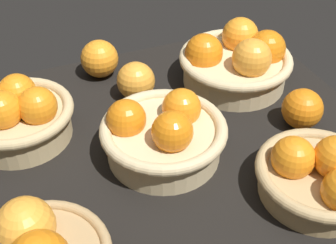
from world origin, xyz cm
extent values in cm
cube|color=black|center=(0.00, 0.00, 1.50)|extent=(84.00, 72.00, 3.00)
cylinder|color=#D3BC8C|center=(-0.68, 0.53, 5.99)|extent=(20.07, 20.07, 5.98)
torus|color=#D3BC8C|center=(-0.68, 0.53, 8.98)|extent=(22.26, 22.26, 2.19)
sphere|color=orange|center=(-5.07, -1.90, 10.57)|extent=(7.01, 7.01, 7.01)
sphere|color=orange|center=(4.92, -2.79, 10.38)|extent=(7.01, 7.01, 7.01)
sphere|color=orange|center=(-0.75, 4.27, 11.29)|extent=(7.01, 7.01, 7.01)
cylinder|color=tan|center=(-20.33, 18.34, 5.34)|extent=(18.50, 18.50, 4.69)
torus|color=tan|center=(-20.33, 18.34, 7.69)|extent=(20.59, 20.59, 2.09)
sphere|color=orange|center=(-22.33, 18.70, 10.47)|extent=(7.05, 7.05, 7.05)
sphere|color=orange|center=(-16.83, 15.48, 9.58)|extent=(7.05, 7.05, 7.05)
cylinder|color=tan|center=(22.13, -14.17, 5.95)|extent=(18.50, 18.50, 5.89)
torus|color=tan|center=(22.13, -14.17, 8.89)|extent=(20.51, 20.51, 2.01)
sphere|color=orange|center=(24.40, -12.30, 11.15)|extent=(7.04, 7.04, 7.04)
sphere|color=orange|center=(18.49, -11.50, 10.92)|extent=(7.04, 7.04, 7.04)
sphere|color=orange|center=(21.22, -17.72, 10.49)|extent=(7.04, 7.04, 7.04)
sphere|color=#F49E33|center=(24.54, 12.89, 9.19)|extent=(8.35, 8.35, 8.35)
cylinder|color=#D3BC8C|center=(-23.40, -15.30, 5.97)|extent=(21.97, 21.97, 5.95)
torus|color=#D3BC8C|center=(-23.40, -15.30, 8.95)|extent=(24.08, 24.08, 2.11)
sphere|color=#F49E33|center=(-24.25, -10.61, 11.42)|extent=(8.07, 8.07, 8.07)
sphere|color=orange|center=(-17.13, -17.94, 10.28)|extent=(8.07, 8.07, 8.07)
sphere|color=orange|center=(-27.11, -20.46, 10.96)|extent=(8.07, 8.07, 8.07)
sphere|color=orange|center=(-30.12, -14.22, 10.37)|extent=(8.07, 8.07, 8.07)
sphere|color=#F49E33|center=(-1.91, -18.05, 6.96)|extent=(7.92, 7.92, 7.92)
sphere|color=orange|center=(2.77, -28.98, 7.14)|extent=(8.28, 8.28, 8.28)
sphere|color=orange|center=(-28.16, 2.62, 6.89)|extent=(7.78, 7.78, 7.78)
camera|label=1|loc=(21.17, 56.46, 59.64)|focal=48.76mm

